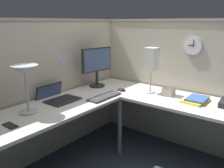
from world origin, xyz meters
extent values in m
plane|color=#2D3842|center=(0.00, 0.00, 0.00)|extent=(6.80, 6.80, 0.00)
cube|color=#B7AD99|center=(-0.36, 0.87, 0.78)|extent=(2.57, 0.10, 1.55)
cube|color=gray|center=(-0.36, 0.87, 1.56)|extent=(2.57, 0.12, 0.03)
cube|color=#B7AD99|center=(0.87, -0.27, 0.78)|extent=(0.10, 2.37, 1.55)
cube|color=gray|center=(0.87, -0.27, 1.56)|extent=(0.12, 2.37, 0.03)
cube|color=beige|center=(-0.38, 0.47, 0.71)|extent=(2.35, 0.66, 0.03)
cube|color=beige|center=(0.47, -0.60, 0.71)|extent=(0.66, 1.49, 0.03)
cylinder|color=slate|center=(0.16, 0.16, 0.35)|extent=(0.05, 0.05, 0.70)
cylinder|color=#232326|center=(0.31, 0.64, 0.74)|extent=(0.20, 0.20, 0.02)
cylinder|color=#232326|center=(0.31, 0.64, 0.84)|extent=(0.04, 0.04, 0.20)
cube|color=#232326|center=(0.31, 0.64, 1.08)|extent=(0.46, 0.09, 0.30)
cube|color=#384C72|center=(0.31, 0.62, 1.08)|extent=(0.42, 0.06, 0.26)
cube|color=#232326|center=(-0.35, 0.54, 0.74)|extent=(0.34, 0.25, 0.02)
cube|color=black|center=(-0.35, 0.54, 0.75)|extent=(0.29, 0.19, 0.00)
cube|color=#232326|center=(-0.35, 0.77, 0.77)|extent=(0.34, 0.08, 0.22)
cube|color=#384C72|center=(-0.35, 0.76, 0.77)|extent=(0.31, 0.06, 0.18)
cube|color=#38383D|center=(0.01, 0.26, 0.74)|extent=(0.43, 0.14, 0.02)
ellipsoid|color=black|center=(0.34, 0.26, 0.75)|extent=(0.06, 0.10, 0.03)
cylinder|color=#B7BABF|center=(-0.76, 0.53, 0.74)|extent=(0.17, 0.17, 0.02)
cylinder|color=#B7BABF|center=(-0.76, 0.53, 0.93)|extent=(0.02, 0.02, 0.38)
cone|color=#B7BABF|center=(-0.76, 0.53, 1.13)|extent=(0.24, 0.24, 0.09)
cube|color=black|center=(-1.02, 0.39, 0.73)|extent=(0.07, 0.14, 0.01)
cube|color=yellow|center=(0.49, -0.58, 0.74)|extent=(0.30, 0.24, 0.02)
cube|color=#335999|center=(0.50, -0.59, 0.76)|extent=(0.26, 0.20, 0.02)
cylinder|color=#B7BABF|center=(0.49, -0.04, 0.74)|extent=(0.11, 0.11, 0.01)
cylinder|color=#B7BABF|center=(0.49, -0.04, 0.87)|extent=(0.02, 0.02, 0.27)
cube|color=silver|center=(0.49, -0.04, 1.13)|extent=(0.13, 0.13, 0.26)
cube|color=beige|center=(0.52, -0.26, 0.78)|extent=(0.12, 0.12, 0.09)
cylinder|color=#B7BABF|center=(0.82, -0.39, 1.27)|extent=(0.03, 0.22, 0.22)
cylinder|color=white|center=(0.80, -0.39, 1.27)|extent=(0.00, 0.19, 0.19)
cube|color=black|center=(0.80, -0.37, 1.28)|extent=(0.00, 0.06, 0.01)
cube|color=black|center=(0.80, -0.40, 1.31)|extent=(0.00, 0.01, 0.08)
cube|color=#99B7E5|center=(-0.08, 0.82, 1.09)|extent=(0.09, 0.00, 0.07)
camera|label=1|loc=(-1.89, -1.32, 1.54)|focal=37.69mm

